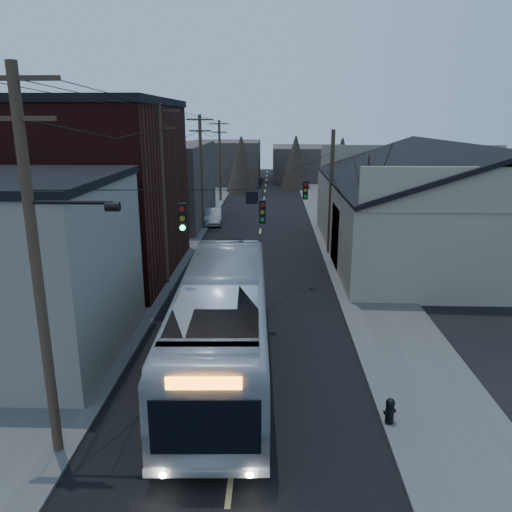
% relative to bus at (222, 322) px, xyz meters
% --- Properties ---
extents(road_surface, '(9.00, 110.00, 0.02)m').
position_rel_bus_xyz_m(road_surface, '(0.80, 21.82, -1.87)').
color(road_surface, black).
rests_on(road_surface, ground).
extents(sidewalk_left, '(4.00, 110.00, 0.12)m').
position_rel_bus_xyz_m(sidewalk_left, '(-5.70, 21.82, -1.82)').
color(sidewalk_left, '#474744').
rests_on(sidewalk_left, ground).
extents(sidewalk_right, '(4.00, 110.00, 0.12)m').
position_rel_bus_xyz_m(sidewalk_right, '(7.30, 21.82, -1.82)').
color(sidewalk_right, '#474744').
rests_on(sidewalk_right, ground).
extents(building_clapboard, '(8.00, 8.00, 7.00)m').
position_rel_bus_xyz_m(building_clapboard, '(-8.20, 0.82, 1.62)').
color(building_clapboard, gray).
rests_on(building_clapboard, ground).
extents(building_brick, '(10.00, 12.00, 10.00)m').
position_rel_bus_xyz_m(building_brick, '(-9.20, 11.82, 3.12)').
color(building_brick, black).
rests_on(building_brick, ground).
extents(building_left_far, '(9.00, 14.00, 7.00)m').
position_rel_bus_xyz_m(building_left_far, '(-8.70, 27.82, 1.62)').
color(building_left_far, '#38322D').
rests_on(building_left_far, ground).
extents(warehouse, '(16.16, 20.60, 7.73)m').
position_rel_bus_xyz_m(warehouse, '(13.80, 16.82, 0.81)').
color(warehouse, gray).
rests_on(warehouse, ground).
extents(building_far_left, '(10.00, 12.00, 6.00)m').
position_rel_bus_xyz_m(building_far_left, '(-5.20, 56.82, 1.12)').
color(building_far_left, '#38322D').
rests_on(building_far_left, ground).
extents(building_far_right, '(12.00, 14.00, 5.00)m').
position_rel_bus_xyz_m(building_far_right, '(7.80, 61.82, 0.62)').
color(building_far_right, '#38322D').
rests_on(building_far_right, ground).
extents(bare_tree, '(0.40, 0.40, 7.20)m').
position_rel_bus_xyz_m(bare_tree, '(7.30, 11.82, 1.72)').
color(bare_tree, black).
rests_on(bare_tree, ground).
extents(utility_lines, '(11.24, 45.28, 10.50)m').
position_rel_bus_xyz_m(utility_lines, '(-2.31, 15.96, 3.07)').
color(utility_lines, '#382B1E').
rests_on(utility_lines, ground).
extents(bus, '(3.66, 13.64, 3.77)m').
position_rel_bus_xyz_m(bus, '(0.00, 0.00, 0.00)').
color(bus, '#B5BAC2').
rests_on(bus, ground).
extents(parked_car, '(1.79, 4.29, 1.38)m').
position_rel_bus_xyz_m(parked_car, '(-3.50, 26.74, -1.19)').
color(parked_car, '#93969A').
rests_on(parked_car, ground).
extents(fire_hydrant, '(0.40, 0.28, 0.83)m').
position_rel_bus_xyz_m(fire_hydrant, '(5.50, -3.59, -1.32)').
color(fire_hydrant, black).
rests_on(fire_hydrant, sidewalk_right).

